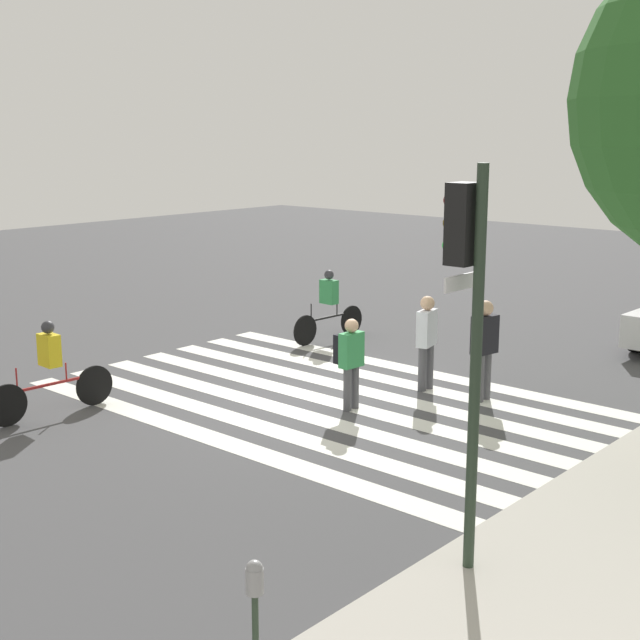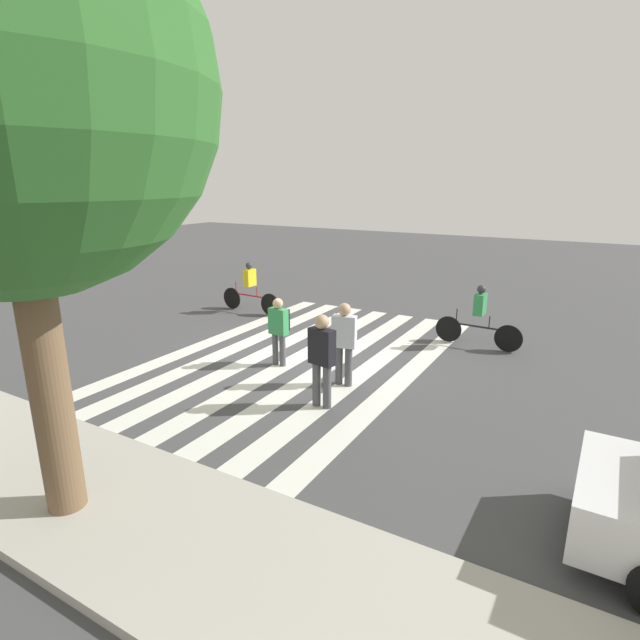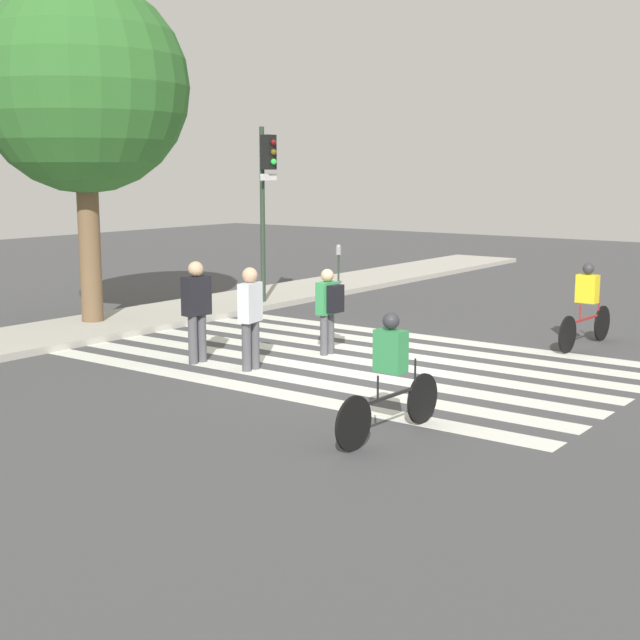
% 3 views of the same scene
% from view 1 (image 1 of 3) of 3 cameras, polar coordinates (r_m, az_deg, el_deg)
% --- Properties ---
extents(ground_plane, '(60.00, 60.00, 0.00)m').
position_cam_1_polar(ground_plane, '(16.17, 0.33, -5.14)').
color(ground_plane, '#444447').
extents(crosswalk_stripes, '(5.94, 10.00, 0.01)m').
position_cam_1_polar(crosswalk_stripes, '(16.17, 0.33, -5.13)').
color(crosswalk_stripes, silver).
rests_on(crosswalk_stripes, ground_plane).
extents(traffic_light, '(0.60, 0.50, 4.47)m').
position_cam_1_polar(traffic_light, '(9.28, 9.42, 1.63)').
color(traffic_light, '#283828').
rests_on(traffic_light, ground_plane).
extents(parking_meter, '(0.15, 0.15, 1.38)m').
position_cam_1_polar(parking_meter, '(7.64, -4.19, -17.45)').
color(parking_meter, '#283828').
rests_on(parking_meter, ground_plane).
extents(pedestrian_adult_tall_backpack, '(0.53, 0.32, 1.79)m').
position_cam_1_polar(pedestrian_adult_tall_backpack, '(16.65, 6.84, -1.11)').
color(pedestrian_adult_tall_backpack, '#4C4C51').
rests_on(pedestrian_adult_tall_backpack, ground_plane).
extents(pedestrian_child_with_backpack, '(0.54, 0.32, 1.84)m').
position_cam_1_polar(pedestrian_child_with_backpack, '(16.14, 10.47, -1.56)').
color(pedestrian_child_with_backpack, '#4C4C51').
rests_on(pedestrian_child_with_backpack, ground_plane).
extents(pedestrian_adult_blue_shirt, '(0.46, 0.39, 1.62)m').
position_cam_1_polar(pedestrian_adult_blue_shirt, '(15.41, 1.91, -2.35)').
color(pedestrian_adult_blue_shirt, '#4C4C51').
rests_on(pedestrian_adult_blue_shirt, ground_plane).
extents(cyclist_near_curb, '(2.25, 0.41, 1.64)m').
position_cam_1_polar(cyclist_near_curb, '(20.52, 0.58, 1.09)').
color(cyclist_near_curb, black).
rests_on(cyclist_near_curb, ground_plane).
extents(cyclist_far_lane, '(2.36, 0.41, 1.65)m').
position_cam_1_polar(cyclist_far_lane, '(15.76, -16.88, -2.83)').
color(cyclist_far_lane, black).
rests_on(cyclist_far_lane, ground_plane).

